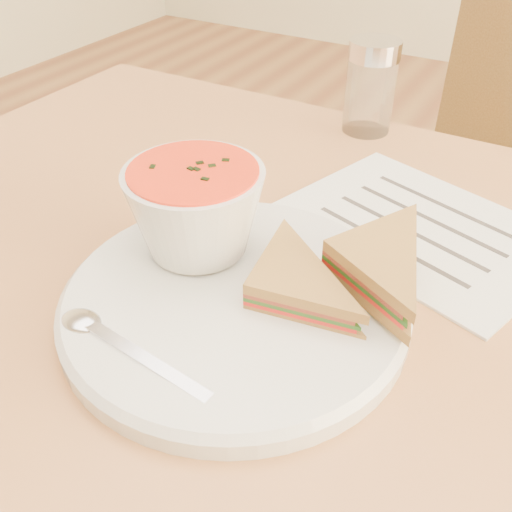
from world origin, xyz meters
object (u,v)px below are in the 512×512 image
Objects in this scene: dining_table at (266,455)px; condiment_shaker at (370,87)px; soup_bowl at (196,214)px; plate at (235,302)px; chair_far at (468,221)px.

condiment_shaker reaches higher than dining_table.
soup_bowl is at bearing -93.84° from condiment_shaker.
dining_table is 0.40m from plate.
soup_bowl is (-0.06, 0.04, 0.05)m from plate.
soup_bowl is (-0.04, -0.07, 0.43)m from dining_table.
plate is 0.09m from soup_bowl.
soup_bowl reaches higher than dining_table.
chair_far reaches higher than dining_table.
chair_far is 0.77m from plate.
plate is (0.02, -0.10, 0.38)m from dining_table.
plate is at bearing -30.13° from soup_bowl.
dining_table is at bearing 59.44° from soup_bowl.
dining_table is 8.10× the size of condiment_shaker.
soup_bowl reaches higher than plate.
soup_bowl is at bearing 94.96° from chair_far.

